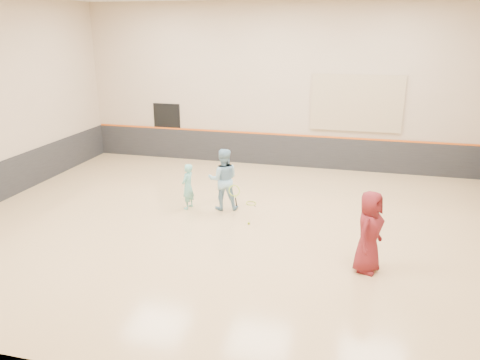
% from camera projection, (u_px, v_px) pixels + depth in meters
% --- Properties ---
extents(room, '(15.04, 12.04, 6.22)m').
position_uv_depth(room, '(238.00, 197.00, 12.29)').
color(room, tan).
rests_on(room, ground).
extents(wainscot_back, '(14.90, 0.04, 1.20)m').
position_uv_depth(wainscot_back, '(278.00, 150.00, 17.86)').
color(wainscot_back, '#232326').
rests_on(wainscot_back, floor).
extents(accent_stripe, '(14.90, 0.03, 0.06)m').
position_uv_depth(accent_stripe, '(278.00, 134.00, 17.65)').
color(accent_stripe, '#D85914').
rests_on(accent_stripe, wall_back).
extents(acoustic_panel, '(3.20, 0.08, 2.00)m').
position_uv_depth(acoustic_panel, '(357.00, 103.00, 16.58)').
color(acoustic_panel, tan).
rests_on(acoustic_panel, wall_back).
extents(doorway, '(1.10, 0.05, 2.20)m').
position_uv_depth(doorway, '(168.00, 131.00, 18.78)').
color(doorway, black).
rests_on(doorway, floor).
extents(girl, '(0.40, 0.54, 1.34)m').
position_uv_depth(girl, '(188.00, 186.00, 13.54)').
color(girl, '#6EBFB3').
rests_on(girl, floor).
extents(instructor, '(1.04, 0.91, 1.80)m').
position_uv_depth(instructor, '(223.00, 179.00, 13.43)').
color(instructor, '#85B4CD').
rests_on(instructor, floor).
extents(young_man, '(0.87, 1.04, 1.82)m').
position_uv_depth(young_man, '(369.00, 232.00, 9.96)').
color(young_man, maroon).
rests_on(young_man, floor).
extents(held_racket, '(0.37, 0.37, 0.67)m').
position_uv_depth(held_racket, '(234.00, 191.00, 13.19)').
color(held_racket, '#A2CB2C').
rests_on(held_racket, instructor).
extents(spare_racket, '(0.68, 0.68, 0.10)m').
position_uv_depth(spare_racket, '(251.00, 202.00, 14.07)').
color(spare_racket, '#ACC82B').
rests_on(spare_racket, floor).
extents(ball_under_racket, '(0.07, 0.07, 0.07)m').
position_uv_depth(ball_under_racket, '(249.00, 223.00, 12.59)').
color(ball_under_racket, '#B6CB2F').
rests_on(ball_under_racket, floor).
extents(ball_in_hand, '(0.07, 0.07, 0.07)m').
position_uv_depth(ball_in_hand, '(379.00, 226.00, 9.79)').
color(ball_in_hand, yellow).
rests_on(ball_in_hand, young_man).
extents(ball_beside_spare, '(0.07, 0.07, 0.07)m').
position_uv_depth(ball_beside_spare, '(226.00, 177.00, 16.52)').
color(ball_beside_spare, yellow).
rests_on(ball_beside_spare, floor).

